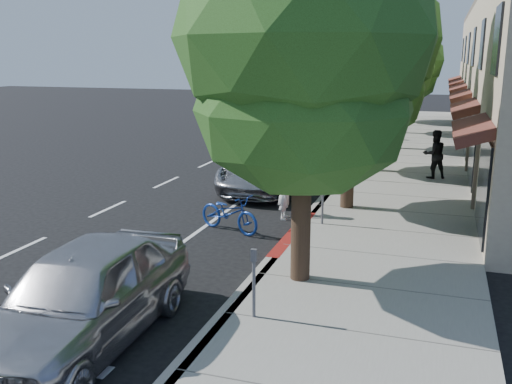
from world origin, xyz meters
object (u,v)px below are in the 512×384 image
at_px(street_tree_0, 304,44).
at_px(pedestrian, 434,154).
at_px(bicycle, 229,213).
at_px(cyclist, 285,192).
at_px(dark_sedan, 317,138).
at_px(street_tree_2, 375,69).
at_px(white_pickup, 355,133).
at_px(street_tree_3, 391,50).
at_px(near_car_a, 83,295).
at_px(street_tree_5, 406,62).
at_px(street_tree_1, 353,43).
at_px(street_tree_4, 400,57).
at_px(silver_suv, 270,167).
at_px(dark_suv_far, 355,111).

xyz_separation_m(street_tree_0, pedestrian, (2.41, 11.17, -3.81)).
height_order(bicycle, pedestrian, pedestrian).
relative_size(cyclist, bicycle, 0.81).
bearing_deg(dark_sedan, pedestrian, -40.88).
xyz_separation_m(street_tree_2, dark_sedan, (-3.10, 4.12, -3.37)).
height_order(dark_sedan, pedestrian, pedestrian).
bearing_deg(white_pickup, street_tree_3, -17.06).
xyz_separation_m(bicycle, near_car_a, (-0.09, -6.52, 0.34)).
bearing_deg(bicycle, near_car_a, -159.68).
bearing_deg(street_tree_2, street_tree_5, 90.00).
bearing_deg(street_tree_1, pedestrian, 64.98).
distance_m(street_tree_5, pedestrian, 19.24).
distance_m(street_tree_4, street_tree_5, 6.01).
bearing_deg(street_tree_5, street_tree_0, -90.00).
height_order(street_tree_3, dark_sedan, street_tree_3).
height_order(street_tree_0, street_tree_4, street_tree_0).
distance_m(street_tree_4, near_car_a, 27.88).
relative_size(street_tree_5, dark_sedan, 1.59).
bearing_deg(street_tree_5, white_pickup, -98.35).
distance_m(street_tree_1, cyclist, 4.67).
distance_m(street_tree_0, near_car_a, 6.01).
relative_size(street_tree_0, silver_suv, 1.42).
xyz_separation_m(street_tree_4, cyclist, (-1.60, -19.30, -3.73)).
bearing_deg(street_tree_1, street_tree_4, 90.00).
bearing_deg(street_tree_3, cyclist, -96.86).
relative_size(street_tree_5, near_car_a, 1.42).
bearing_deg(bicycle, dark_sedan, 22.84).
relative_size(street_tree_1, street_tree_5, 1.14).
bearing_deg(street_tree_1, dark_suv_far, 97.79).
bearing_deg(street_tree_1, white_pickup, 97.43).
relative_size(street_tree_0, bicycle, 4.03).
relative_size(street_tree_0, near_car_a, 1.59).
bearing_deg(cyclist, street_tree_2, -16.54).
bearing_deg(street_tree_0, dark_suv_far, 96.16).
xyz_separation_m(street_tree_0, street_tree_4, (0.00, 24.00, -0.34)).
xyz_separation_m(dark_sedan, near_car_a, (0.31, -19.62, 0.12)).
height_order(dark_sedan, near_car_a, near_car_a).
relative_size(street_tree_0, street_tree_4, 1.10).
bearing_deg(dark_suv_far, street_tree_0, -78.42).
distance_m(street_tree_2, cyclist, 8.18).
bearing_deg(street_tree_4, bicycle, -97.33).
xyz_separation_m(silver_suv, white_pickup, (1.44, 10.50, -0.05)).
xyz_separation_m(street_tree_5, silver_suv, (-3.10, -21.79, -3.43)).
bearing_deg(street_tree_2, street_tree_0, -90.00).
distance_m(street_tree_0, street_tree_1, 6.00).
bearing_deg(street_tree_4, street_tree_3, -90.00).
bearing_deg(white_pickup, pedestrian, -55.49).
height_order(street_tree_5, pedestrian, street_tree_5).
height_order(cyclist, pedestrian, pedestrian).
xyz_separation_m(street_tree_5, cyclist, (-1.60, -25.30, -3.42)).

